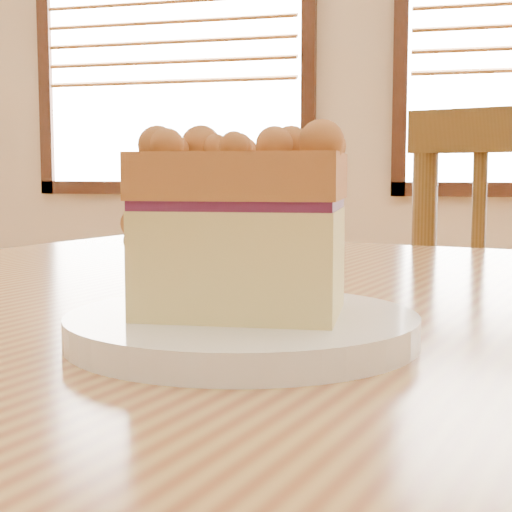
# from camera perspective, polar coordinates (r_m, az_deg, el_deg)

# --- Properties ---
(window_left) EXTENTS (1.76, 0.10, 1.96)m
(window_left) POSITION_cam_1_polar(r_m,az_deg,el_deg) (4.91, -6.22, 17.30)
(window_left) COLOR white
(window_left) RESTS_ON room_shell
(cafe_table_main) EXTENTS (1.46, 1.12, 0.75)m
(cafe_table_main) POSITION_cam_1_polar(r_m,az_deg,el_deg) (0.62, 18.03, -11.46)
(cafe_table_main) COLOR #B38645
(cafe_table_main) RESTS_ON ground
(plate) EXTENTS (0.20, 0.20, 0.02)m
(plate) POSITION_cam_1_polar(r_m,az_deg,el_deg) (0.45, -1.02, -5.31)
(plate) COLOR white
(plate) RESTS_ON cafe_table_main
(cake_slice) EXTENTS (0.13, 0.09, 0.11)m
(cake_slice) POSITION_cam_1_polar(r_m,az_deg,el_deg) (0.44, -1.34, 2.35)
(cake_slice) COLOR #EEDC87
(cake_slice) RESTS_ON plate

